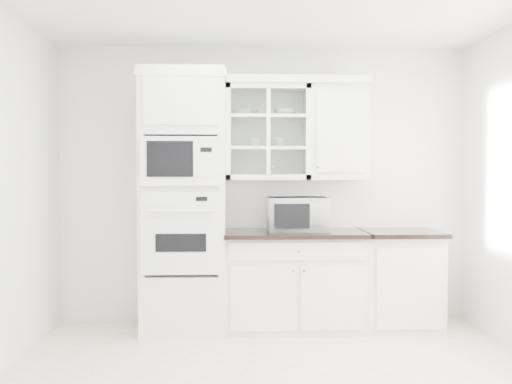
{
  "coord_description": "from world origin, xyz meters",
  "views": [
    {
      "loc": [
        -0.28,
        -3.61,
        1.46
      ],
      "look_at": [
        -0.1,
        1.05,
        1.3
      ],
      "focal_mm": 38.0,
      "sensor_mm": 36.0,
      "label": 1
    }
  ],
  "objects": [
    {
      "name": "base_cabinet_run",
      "position": [
        0.28,
        1.45,
        0.46
      ],
      "size": [
        1.32,
        0.67,
        0.92
      ],
      "color": "white",
      "rests_on": "ground"
    },
    {
      "name": "cup_b",
      "position": [
        0.16,
        1.59,
        1.76
      ],
      "size": [
        0.13,
        0.13,
        0.09
      ],
      "primitive_type": "imported",
      "rotation": [
        0.0,
        0.0,
        0.28
      ],
      "color": "white",
      "rests_on": "upper_cabinet_glass"
    },
    {
      "name": "bowl_b",
      "position": [
        0.2,
        1.6,
        2.04
      ],
      "size": [
        0.22,
        0.22,
        0.06
      ],
      "primitive_type": "imported",
      "rotation": [
        0.0,
        0.0,
        0.06
      ],
      "color": "white",
      "rests_on": "upper_cabinet_glass"
    },
    {
      "name": "oven_column",
      "position": [
        -0.75,
        1.42,
        1.2
      ],
      "size": [
        0.76,
        0.68,
        2.4
      ],
      "color": "white",
      "rests_on": "ground"
    },
    {
      "name": "upper_cabinet_glass",
      "position": [
        0.03,
        1.58,
        1.85
      ],
      "size": [
        0.8,
        0.33,
        0.9
      ],
      "color": "white",
      "rests_on": "room_shell"
    },
    {
      "name": "room_shell",
      "position": [
        0.0,
        0.43,
        1.78
      ],
      "size": [
        4.0,
        3.5,
        2.7
      ],
      "color": "white",
      "rests_on": "ground"
    },
    {
      "name": "crown_molding",
      "position": [
        -0.07,
        1.56,
        2.33
      ],
      "size": [
        2.14,
        0.38,
        0.07
      ],
      "primitive_type": "cube",
      "color": "white",
      "rests_on": "room_shell"
    },
    {
      "name": "cup_a",
      "position": [
        -0.09,
        1.58,
        1.75
      ],
      "size": [
        0.12,
        0.12,
        0.09
      ],
      "primitive_type": "imported",
      "rotation": [
        0.0,
        0.0,
        0.11
      ],
      "color": "white",
      "rests_on": "upper_cabinet_glass"
    },
    {
      "name": "upper_cabinet_solid",
      "position": [
        0.71,
        1.58,
        1.85
      ],
      "size": [
        0.55,
        0.33,
        0.9
      ],
      "primitive_type": "cube",
      "color": "white",
      "rests_on": "room_shell"
    },
    {
      "name": "countertop_microwave",
      "position": [
        0.3,
        1.41,
        1.08
      ],
      "size": [
        0.55,
        0.46,
        0.32
      ],
      "primitive_type": "imported",
      "rotation": [
        0.0,
        0.0,
        3.15
      ],
      "color": "white",
      "rests_on": "base_cabinet_run"
    },
    {
      "name": "bowl_a",
      "position": [
        -0.19,
        1.6,
        2.04
      ],
      "size": [
        0.31,
        0.31,
        0.06
      ],
      "primitive_type": "imported",
      "rotation": [
        0.0,
        0.0,
        -0.32
      ],
      "color": "white",
      "rests_on": "upper_cabinet_glass"
    },
    {
      "name": "extra_base_cabinet",
      "position": [
        1.28,
        1.45,
        0.46
      ],
      "size": [
        0.72,
        0.67,
        0.92
      ],
      "color": "white",
      "rests_on": "ground"
    }
  ]
}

